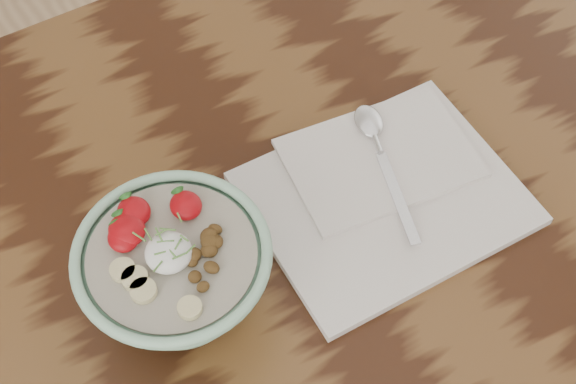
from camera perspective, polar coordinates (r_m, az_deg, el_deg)
name	(u,v)px	position (r cm, az deg, el deg)	size (l,w,h in cm)	color
table	(286,274)	(96.39, -0.12, -5.88)	(160.00, 90.00, 75.00)	black
breakfast_bowl	(176,273)	(79.36, -7.99, -5.75)	(19.05, 19.05, 12.39)	#96CAA8
napkin	(384,189)	(91.27, 6.82, 0.18)	(29.29, 24.82, 1.77)	silver
spoon	(376,139)	(93.53, 6.25, 3.74)	(7.73, 19.43, 1.03)	silver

